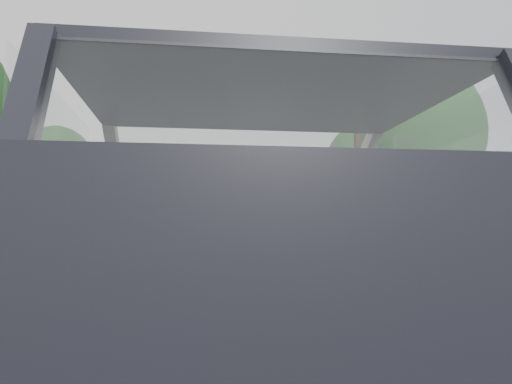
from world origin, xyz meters
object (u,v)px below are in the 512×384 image
object	(u,v)px
subject_car	(252,248)
highway_sign	(306,229)
cat	(275,192)
other_car	(173,237)
utility_pole	(357,150)

from	to	relation	value
subject_car	highway_sign	bearing A→B (deg)	76.14
cat	other_car	size ratio (longest dim) A/B	0.11
highway_sign	other_car	bearing A→B (deg)	176.93
cat	highway_sign	xyz separation A→B (m)	(5.58, 22.94, 0.06)
highway_sign	subject_car	bearing A→B (deg)	-120.01
subject_car	other_car	size ratio (longest dim) A/B	0.89
cat	highway_sign	world-z (taller)	highway_sign
subject_car	other_car	xyz separation A→B (m)	(-1.12, 21.94, 0.02)
utility_pole	other_car	bearing A→B (deg)	141.46
subject_car	highway_sign	size ratio (longest dim) A/B	1.76
other_car	highway_sign	size ratio (longest dim) A/B	1.98
other_car	highway_sign	bearing A→B (deg)	13.74
subject_car	cat	distance (m)	0.73
other_car	utility_pole	xyz separation A→B (m)	(7.31, -5.82, 3.42)
cat	highway_sign	bearing A→B (deg)	67.65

